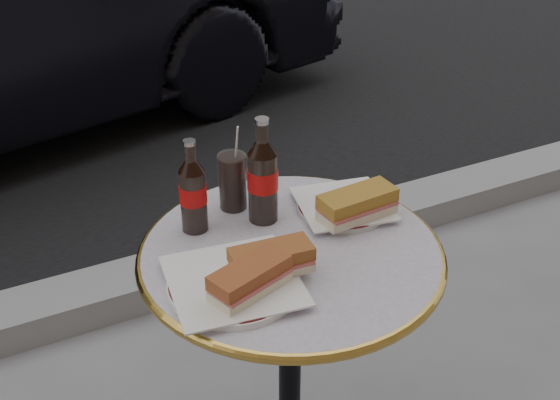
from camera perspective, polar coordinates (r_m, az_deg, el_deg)
name	(u,v)px	position (r m, az deg, el deg)	size (l,w,h in m)	color
asphalt_road	(5,3)	(6.24, -21.46, 14.68)	(40.00, 8.00, 0.00)	black
curb	(172,276)	(2.50, -8.79, -6.15)	(40.00, 0.20, 0.12)	gray
bistro_table	(290,380)	(1.65, 0.80, -14.43)	(0.62, 0.62, 0.73)	#BAB2C4
plate_left	(234,284)	(1.31, -3.79, -6.84)	(0.25, 0.25, 0.01)	white
plate_right	(343,207)	(1.55, 5.13, -0.53)	(0.20, 0.20, 0.01)	silver
sandwich_left_a	(250,280)	(1.27, -2.45, -6.51)	(0.15, 0.07, 0.05)	brown
sandwich_left_b	(271,262)	(1.31, -0.70, -5.03)	(0.15, 0.07, 0.05)	brown
sandwich_right	(357,206)	(1.49, 6.29, -0.46)	(0.17, 0.08, 0.06)	#A37429
cola_bottle_left	(192,186)	(1.43, -7.13, 1.14)	(0.06, 0.06, 0.21)	black
cola_bottle_right	(263,170)	(1.45, -1.43, 2.42)	(0.07, 0.07, 0.24)	black
cola_glass	(233,181)	(1.52, -3.88, 1.52)	(0.06, 0.06, 0.13)	black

